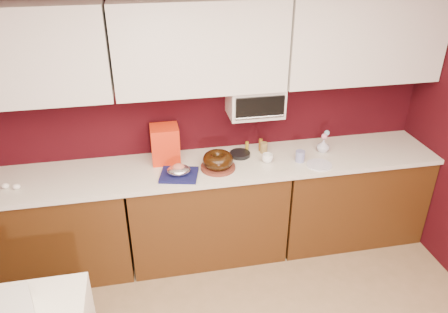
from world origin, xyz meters
TOP-DOWN VIEW (x-y plane):
  - wall_back at (0.00, 2.25)m, footprint 4.00×0.02m
  - base_cabinet_left at (-1.33, 1.94)m, footprint 1.31×0.58m
  - base_cabinet_center at (0.00, 1.94)m, footprint 1.31×0.58m
  - base_cabinet_right at (1.33, 1.94)m, footprint 1.31×0.58m
  - countertop at (0.00, 1.94)m, footprint 4.00×0.62m
  - upper_cabinet_left at (-1.33, 2.08)m, footprint 1.31×0.33m
  - upper_cabinet_center at (0.00, 2.08)m, footprint 1.31×0.33m
  - upper_cabinet_right at (1.33, 2.08)m, footprint 1.31×0.33m
  - toaster_oven at (0.45, 2.10)m, footprint 0.45×0.30m
  - toaster_oven_door at (0.45, 1.94)m, footprint 0.40×0.02m
  - toaster_oven_handle at (0.45, 1.93)m, footprint 0.42×0.02m
  - cake_base at (0.09, 1.86)m, footprint 0.34×0.34m
  - bundt_cake at (0.09, 1.86)m, footprint 0.27×0.27m
  - navy_towel at (-0.24, 1.81)m, footprint 0.34×0.31m
  - foil_ham_nest at (-0.24, 1.81)m, footprint 0.23×0.22m
  - roasted_ham at (-0.24, 1.81)m, footprint 0.12×0.11m
  - pandoro_box at (-0.32, 2.08)m, footprint 0.23×0.21m
  - dark_pan at (0.31, 2.05)m, footprint 0.18×0.18m
  - coffee_mug at (0.52, 1.89)m, footprint 0.11×0.11m
  - blue_jar at (0.79, 1.86)m, footprint 0.10×0.10m
  - flower_vase at (1.05, 1.98)m, footprint 0.10×0.10m
  - flower_pink at (1.05, 1.98)m, footprint 0.05×0.05m
  - flower_blue at (1.08, 2.00)m, footprint 0.05×0.05m
  - china_plate at (0.92, 1.75)m, footprint 0.26×0.26m
  - amber_bottle at (0.40, 2.12)m, footprint 0.04×0.04m
  - paper_cup at (0.53, 2.07)m, footprint 0.06×0.06m
  - egg_left at (-1.46, 1.85)m, footprint 0.07×0.06m
  - egg_right at (-1.54, 1.88)m, footprint 0.06×0.05m
  - amber_bottle_tall at (0.52, 2.11)m, footprint 0.04×0.04m

SIDE VIEW (x-z plane):
  - base_cabinet_left at x=-1.33m, z-range 0.00..0.86m
  - base_cabinet_center at x=0.00m, z-range 0.00..0.86m
  - base_cabinet_right at x=1.33m, z-range 0.00..0.86m
  - countertop at x=0.00m, z-range 0.86..0.90m
  - china_plate at x=0.92m, z-range 0.90..0.91m
  - navy_towel at x=-0.24m, z-range 0.90..0.92m
  - cake_base at x=0.09m, z-range 0.90..0.93m
  - dark_pan at x=0.31m, z-range 0.90..0.93m
  - egg_right at x=-1.54m, z-range 0.90..0.94m
  - egg_left at x=-1.46m, z-range 0.90..0.95m
  - amber_bottle at x=0.40m, z-range 0.90..0.99m
  - coffee_mug at x=0.52m, z-range 0.90..0.99m
  - blue_jar at x=0.79m, z-range 0.90..0.99m
  - paper_cup at x=0.53m, z-range 0.90..0.99m
  - foil_ham_nest at x=-0.24m, z-range 0.92..0.99m
  - amber_bottle_tall at x=0.52m, z-range 0.90..1.01m
  - flower_vase at x=1.05m, z-range 0.90..1.03m
  - bundt_cake at x=0.09m, z-range 0.93..1.03m
  - roasted_ham at x=-0.24m, z-range 0.95..1.01m
  - flower_pink at x=1.05m, z-range 1.02..1.07m
  - pandoro_box at x=-0.32m, z-range 0.90..1.21m
  - flower_blue at x=1.08m, z-range 1.05..1.09m
  - wall_back at x=0.00m, z-range 0.00..2.50m
  - toaster_oven_handle at x=0.45m, z-range 1.29..1.31m
  - toaster_oven at x=0.45m, z-range 1.25..1.50m
  - toaster_oven_door at x=0.45m, z-range 1.28..1.47m
  - upper_cabinet_left at x=-1.33m, z-range 1.50..2.20m
  - upper_cabinet_center at x=0.00m, z-range 1.50..2.20m
  - upper_cabinet_right at x=1.33m, z-range 1.50..2.20m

